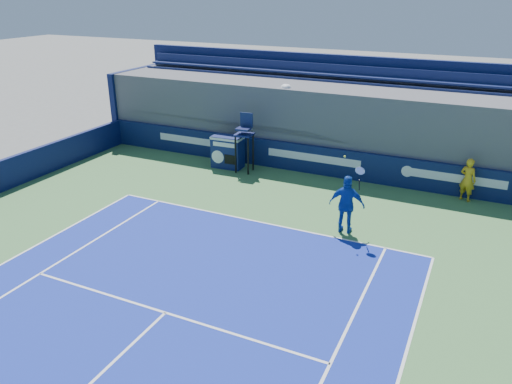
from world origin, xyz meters
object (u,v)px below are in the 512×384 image
at_px(ball_person, 468,180).
at_px(umpire_chair, 245,137).
at_px(tennis_player, 347,204).
at_px(match_clock, 228,151).

relative_size(ball_person, umpire_chair, 0.65).
bearing_deg(tennis_player, umpire_chair, 145.79).
relative_size(match_clock, umpire_chair, 0.56).
relative_size(ball_person, match_clock, 1.15).
distance_m(umpire_chair, tennis_player, 6.56).
xyz_separation_m(ball_person, match_clock, (-9.55, -0.53, -0.07)).
height_order(match_clock, tennis_player, tennis_player).
bearing_deg(ball_person, tennis_player, 75.44).
distance_m(ball_person, umpire_chair, 8.71).
height_order(match_clock, umpire_chair, umpire_chair).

